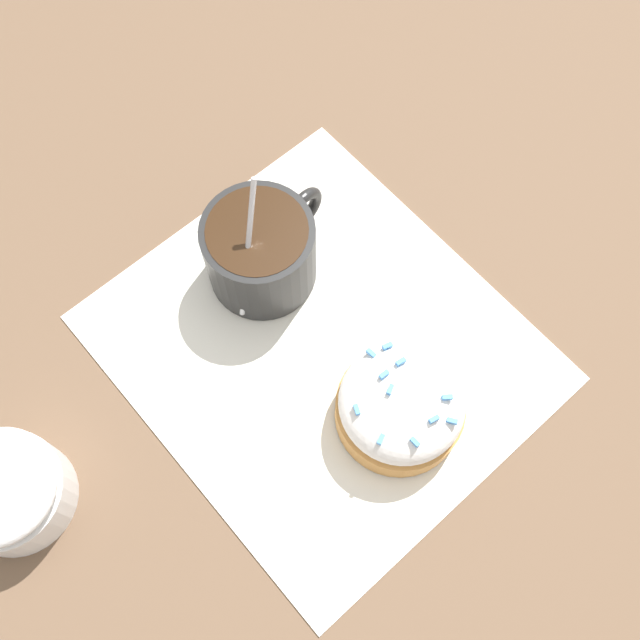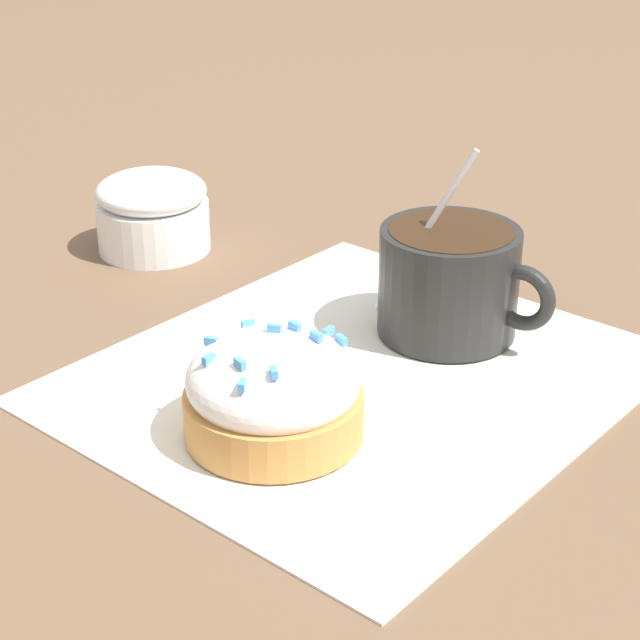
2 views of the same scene
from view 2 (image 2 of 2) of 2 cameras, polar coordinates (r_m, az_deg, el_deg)
name	(u,v)px [view 2 (image 2 of 2)]	position (r m, az deg, el deg)	size (l,w,h in m)	color
ground_plane	(357,378)	(0.62, 1.98, -3.11)	(3.00, 3.00, 0.00)	brown
paper_napkin	(357,376)	(0.62, 1.98, -2.99)	(0.33, 0.30, 0.00)	white
coffee_cup	(451,277)	(0.65, 6.98, 2.28)	(0.09, 0.11, 0.12)	black
frosted_pastry	(276,393)	(0.55, -2.36, -3.90)	(0.09, 0.09, 0.06)	#C18442
sugar_bowl	(153,211)	(0.79, -8.92, 5.75)	(0.08, 0.08, 0.06)	white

